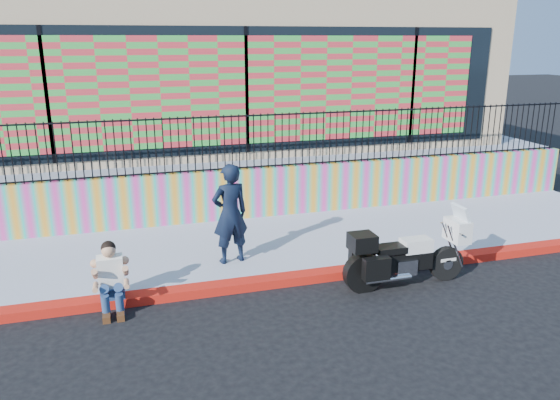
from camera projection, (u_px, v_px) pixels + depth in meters
name	position (u px, v px, depth m)	size (l,w,h in m)	color
ground	(304.00, 281.00, 9.33)	(90.00, 90.00, 0.00)	black
red_curb	(304.00, 277.00, 9.31)	(16.00, 0.30, 0.15)	#B01A0C
sidewalk	(277.00, 244.00, 10.82)	(16.00, 3.00, 0.15)	#8F96AC
mural_wall	(257.00, 192.00, 12.12)	(16.00, 0.20, 1.10)	#DD3A9B
metal_fence	(256.00, 141.00, 11.79)	(15.80, 0.04, 1.20)	black
elevated_platform	(217.00, 152.00, 16.83)	(16.00, 10.00, 1.25)	#8F96AC
storefront_building	(215.00, 65.00, 15.88)	(14.00, 8.06, 4.00)	tan
police_motorcycle	(404.00, 255.00, 9.02)	(2.14, 0.71, 1.33)	black
police_officer	(230.00, 214.00, 9.53)	(0.65, 0.43, 1.79)	black
seated_man	(111.00, 284.00, 8.18)	(0.54, 0.71, 1.06)	navy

